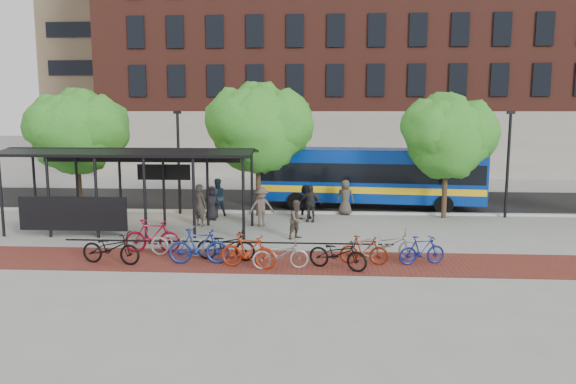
# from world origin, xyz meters

# --- Properties ---
(ground) EXTENTS (160.00, 160.00, 0.00)m
(ground) POSITION_xyz_m (0.00, 0.00, 0.00)
(ground) COLOR #9E9E99
(ground) RESTS_ON ground
(asphalt_street) EXTENTS (160.00, 8.00, 0.01)m
(asphalt_street) POSITION_xyz_m (0.00, 8.00, 0.01)
(asphalt_street) COLOR black
(asphalt_street) RESTS_ON ground
(curb) EXTENTS (160.00, 0.25, 0.12)m
(curb) POSITION_xyz_m (0.00, 4.00, 0.06)
(curb) COLOR #B7B7B2
(curb) RESTS_ON ground
(brick_strip) EXTENTS (24.00, 3.00, 0.01)m
(brick_strip) POSITION_xyz_m (-2.00, -5.00, 0.00)
(brick_strip) COLOR maroon
(brick_strip) RESTS_ON ground
(bike_rack_rail) EXTENTS (12.00, 0.05, 0.95)m
(bike_rack_rail) POSITION_xyz_m (-3.30, -4.10, 0.00)
(bike_rack_rail) COLOR black
(bike_rack_rail) RESTS_ON ground
(building_brick) EXTENTS (55.00, 14.00, 20.00)m
(building_brick) POSITION_xyz_m (10.00, 26.00, 10.00)
(building_brick) COLOR #5D2A20
(building_brick) RESTS_ON ground
(building_tower) EXTENTS (22.00, 22.00, 30.00)m
(building_tower) POSITION_xyz_m (-16.00, 40.00, 15.00)
(building_tower) COLOR #7A664C
(building_tower) RESTS_ON ground
(bus_shelter) EXTENTS (10.60, 3.07, 3.60)m
(bus_shelter) POSITION_xyz_m (-8.13, -0.48, 3.00)
(bus_shelter) COLOR black
(bus_shelter) RESTS_ON ground
(tree_a) EXTENTS (4.90, 4.00, 6.18)m
(tree_a) POSITION_xyz_m (-11.91, 3.35, 4.24)
(tree_a) COLOR #382619
(tree_a) RESTS_ON ground
(tree_b) EXTENTS (5.15, 4.20, 6.47)m
(tree_b) POSITION_xyz_m (-2.90, 3.35, 4.46)
(tree_b) COLOR #382619
(tree_b) RESTS_ON ground
(tree_c) EXTENTS (4.66, 3.80, 5.92)m
(tree_c) POSITION_xyz_m (6.09, 3.35, 4.05)
(tree_c) COLOR #382619
(tree_c) RESTS_ON ground
(lamp_post_left) EXTENTS (0.35, 0.20, 5.12)m
(lamp_post_left) POSITION_xyz_m (-7.00, 3.60, 2.75)
(lamp_post_left) COLOR black
(lamp_post_left) RESTS_ON ground
(lamp_post_right) EXTENTS (0.35, 0.20, 5.12)m
(lamp_post_right) POSITION_xyz_m (9.00, 3.60, 2.75)
(lamp_post_right) COLOR black
(lamp_post_right) RESTS_ON ground
(bus) EXTENTS (11.82, 3.70, 3.14)m
(bus) POSITION_xyz_m (2.61, 5.83, 1.80)
(bus) COLOR #082F97
(bus) RESTS_ON ground
(bike_0) EXTENTS (2.20, 1.06, 1.11)m
(bike_0) POSITION_xyz_m (-7.01, -5.61, 0.56)
(bike_0) COLOR black
(bike_0) RESTS_ON ground
(bike_1) EXTENTS (2.06, 0.62, 1.23)m
(bike_1) POSITION_xyz_m (-6.06, -4.01, 0.62)
(bike_1) COLOR maroon
(bike_1) RESTS_ON ground
(bike_2) EXTENTS (2.05, 0.84, 1.06)m
(bike_2) POSITION_xyz_m (-5.03, -4.45, 0.53)
(bike_2) COLOR #9B9B9D
(bike_2) RESTS_ON ground
(bike_3) EXTENTS (2.09, 0.72, 1.23)m
(bike_3) POSITION_xyz_m (-4.03, -5.43, 0.62)
(bike_3) COLOR navy
(bike_3) RESTS_ON ground
(bike_4) EXTENTS (2.14, 0.92, 1.09)m
(bike_4) POSITION_xyz_m (-3.19, -4.91, 0.55)
(bike_4) COLOR black
(bike_4) RESTS_ON ground
(bike_5) EXTENTS (2.00, 0.97, 1.16)m
(bike_5) POSITION_xyz_m (-2.29, -5.83, 0.58)
(bike_5) COLOR #A0290E
(bike_5) RESTS_ON ground
(bike_6) EXTENTS (1.95, 0.94, 0.98)m
(bike_6) POSITION_xyz_m (-1.21, -5.83, 0.49)
(bike_6) COLOR gray
(bike_6) RESTS_ON ground
(bike_8) EXTENTS (2.15, 1.46, 1.07)m
(bike_8) POSITION_xyz_m (0.67, -5.78, 0.53)
(bike_8) COLOR black
(bike_8) RESTS_ON ground
(bike_9) EXTENTS (1.70, 0.69, 0.99)m
(bike_9) POSITION_xyz_m (1.57, -5.12, 0.50)
(bike_9) COLOR maroon
(bike_9) RESTS_ON ground
(bike_10) EXTENTS (2.21, 1.14, 1.10)m
(bike_10) POSITION_xyz_m (2.49, -4.36, 0.55)
(bike_10) COLOR #959697
(bike_10) RESTS_ON ground
(bike_11) EXTENTS (1.71, 0.89, 0.99)m
(bike_11) POSITION_xyz_m (3.54, -5.00, 0.49)
(bike_11) COLOR navy
(bike_11) RESTS_ON ground
(pedestrian_0) EXTENTS (0.89, 0.69, 1.63)m
(pedestrian_0) POSITION_xyz_m (-5.08, 2.06, 0.81)
(pedestrian_0) COLOR black
(pedestrian_0) RESTS_ON ground
(pedestrian_1) EXTENTS (0.83, 0.76, 1.90)m
(pedestrian_1) POSITION_xyz_m (-5.33, 0.72, 0.95)
(pedestrian_1) COLOR #3A342E
(pedestrian_1) RESTS_ON ground
(pedestrian_2) EXTENTS (1.12, 1.04, 1.85)m
(pedestrian_2) POSITION_xyz_m (-5.01, 3.11, 0.93)
(pedestrian_2) COLOR #1A2D3E
(pedestrian_2) RESTS_ON ground
(pedestrian_3) EXTENTS (1.29, 0.98, 1.78)m
(pedestrian_3) POSITION_xyz_m (-2.57, 0.81, 0.89)
(pedestrian_3) COLOR #51443C
(pedestrian_3) RESTS_ON ground
(pedestrian_4) EXTENTS (1.08, 0.57, 1.75)m
(pedestrian_4) POSITION_xyz_m (-0.42, 1.98, 0.88)
(pedestrian_4) COLOR #282828
(pedestrian_4) RESTS_ON ground
(pedestrian_5) EXTENTS (1.58, 0.67, 1.66)m
(pedestrian_5) POSITION_xyz_m (-0.65, 2.66, 0.83)
(pedestrian_5) COLOR black
(pedestrian_5) RESTS_ON ground
(pedestrian_6) EXTENTS (0.93, 0.67, 1.75)m
(pedestrian_6) POSITION_xyz_m (1.27, 3.80, 0.88)
(pedestrian_6) COLOR #3F3832
(pedestrian_6) RESTS_ON ground
(pedestrian_8) EXTENTS (0.97, 0.97, 1.59)m
(pedestrian_8) POSITION_xyz_m (-0.87, -1.50, 0.80)
(pedestrian_8) COLOR #4D4439
(pedestrian_8) RESTS_ON ground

